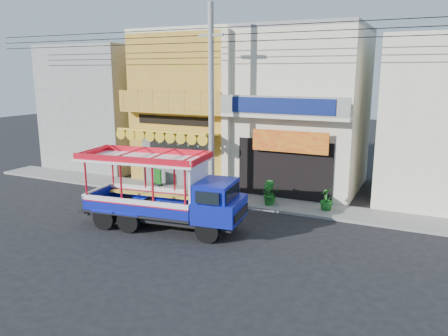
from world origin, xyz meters
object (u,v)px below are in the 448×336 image
potted_plant_c (327,199)px  green_sign (158,178)px  potted_plant_a (271,195)px  potted_plant_b (268,193)px  utility_pole (214,94)px  songthaew_truck (173,194)px

potted_plant_c → green_sign: bearing=-68.9°
potted_plant_a → potted_plant_b: bearing=-147.7°
utility_pole → songthaew_truck: size_ratio=4.21×
potted_plant_b → potted_plant_a: bearing=-72.8°
songthaew_truck → green_sign: 6.60m
green_sign → potted_plant_b: potted_plant_b is taller
utility_pole → songthaew_truck: 5.36m
potted_plant_b → songthaew_truck: bearing=107.6°
potted_plant_a → potted_plant_c: bearing=-24.1°
potted_plant_c → songthaew_truck: bearing=-22.9°
green_sign → potted_plant_a: (6.58, -0.60, 0.07)m
potted_plant_b → utility_pole: bearing=52.6°
utility_pole → potted_plant_b: bearing=6.5°
potted_plant_a → potted_plant_c: 2.48m
utility_pole → potted_plant_b: size_ratio=25.21×
songthaew_truck → potted_plant_b: songthaew_truck is taller
utility_pole → potted_plant_a: utility_pole is taller
potted_plant_a → potted_plant_c: potted_plant_c is taller
songthaew_truck → potted_plant_a: 5.13m
utility_pole → green_sign: utility_pole is taller
potted_plant_b → potted_plant_c: 2.59m
green_sign → potted_plant_c: 9.06m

